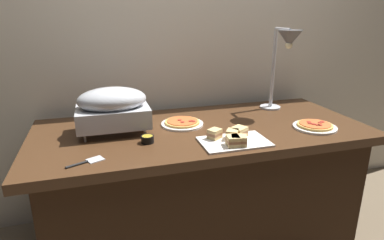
{
  "coord_description": "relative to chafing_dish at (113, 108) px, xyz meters",
  "views": [
    {
      "loc": [
        -0.56,
        -1.7,
        1.39
      ],
      "look_at": [
        -0.06,
        0.0,
        0.81
      ],
      "focal_mm": 30.63,
      "sensor_mm": 36.0,
      "label": 1
    }
  ],
  "objects": [
    {
      "name": "sandwich_platter",
      "position": [
        0.57,
        -0.33,
        -0.12
      ],
      "size": [
        0.35,
        0.22,
        0.06
      ],
      "color": "white",
      "rests_on": "buffet_table"
    },
    {
      "name": "heat_lamp",
      "position": [
        1.07,
        0.06,
        0.28
      ],
      "size": [
        0.15,
        0.31,
        0.54
      ],
      "color": "#B7BABF",
      "rests_on": "buffet_table"
    },
    {
      "name": "serving_spatula",
      "position": [
        -0.15,
        -0.36,
        -0.14
      ],
      "size": [
        0.17,
        0.1,
        0.01
      ],
      "color": "#B7BABF",
      "rests_on": "buffet_table"
    },
    {
      "name": "sauce_cup_near",
      "position": [
        0.19,
        0.18,
        -0.13
      ],
      "size": [
        0.06,
        0.06,
        0.03
      ],
      "color": "black",
      "rests_on": "buffet_table"
    },
    {
      "name": "sauce_cup_far",
      "position": [
        0.15,
        -0.2,
        -0.12
      ],
      "size": [
        0.07,
        0.07,
        0.04
      ],
      "color": "black",
      "rests_on": "buffet_table"
    },
    {
      "name": "buffet_table",
      "position": [
        0.49,
        -0.06,
        -0.52
      ],
      "size": [
        1.9,
        0.84,
        0.76
      ],
      "color": "#422816",
      "rests_on": "ground_plane"
    },
    {
      "name": "ground_plane",
      "position": [
        0.49,
        -0.06,
        -0.9
      ],
      "size": [
        8.0,
        8.0,
        0.0
      ],
      "primitive_type": "plane",
      "color": "brown"
    },
    {
      "name": "back_wall",
      "position": [
        0.49,
        0.44,
        0.3
      ],
      "size": [
        4.4,
        0.04,
        2.4
      ],
      "primitive_type": "cube",
      "color": "beige",
      "rests_on": "ground_plane"
    },
    {
      "name": "pizza_plate_center",
      "position": [
        0.39,
        0.01,
        -0.13
      ],
      "size": [
        0.25,
        0.25,
        0.03
      ],
      "color": "white",
      "rests_on": "buffet_table"
    },
    {
      "name": "chafing_dish",
      "position": [
        0.0,
        0.0,
        0.0
      ],
      "size": [
        0.39,
        0.25,
        0.25
      ],
      "color": "#B7BABF",
      "rests_on": "buffet_table"
    },
    {
      "name": "pizza_plate_front",
      "position": [
        1.11,
        -0.26,
        -0.13
      ],
      "size": [
        0.24,
        0.24,
        0.03
      ],
      "color": "white",
      "rests_on": "buffet_table"
    }
  ]
}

